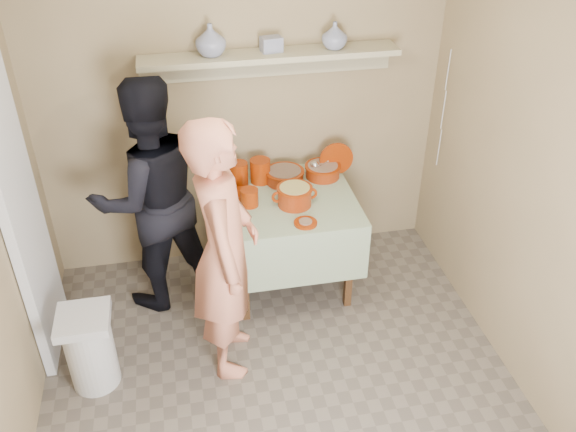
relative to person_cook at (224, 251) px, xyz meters
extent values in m
plane|color=#60564C|center=(0.28, -0.56, -0.88)|extent=(3.50, 3.50, 0.00)
cube|color=silver|center=(-1.18, 0.39, 0.12)|extent=(0.06, 0.70, 2.00)
cylinder|color=maroon|center=(0.21, 0.97, -0.02)|extent=(0.14, 0.14, 0.18)
cylinder|color=maroon|center=(0.38, 0.98, -0.02)|extent=(0.15, 0.15, 0.18)
cylinder|color=maroon|center=(0.25, 0.67, -0.05)|extent=(0.13, 0.13, 0.13)
cylinder|color=maroon|center=(0.21, 0.79, -0.09)|extent=(0.15, 0.15, 0.05)
cylinder|color=maroon|center=(0.97, 1.00, 0.01)|extent=(0.26, 0.04, 0.26)
imported|color=navy|center=(0.93, 1.06, 0.94)|extent=(0.18, 0.18, 0.18)
imported|color=navy|center=(0.08, 1.08, 0.95)|extent=(0.28, 0.28, 0.21)
cube|color=navy|center=(0.49, 1.08, 0.89)|extent=(0.16, 0.12, 0.10)
imported|color=#CE7659|center=(0.00, 0.00, 0.00)|extent=(0.49, 0.68, 1.75)
imported|color=black|center=(-0.43, 0.74, -0.01)|extent=(1.01, 0.89, 1.74)
cube|color=#927D59|center=(0.28, 1.20, 0.42)|extent=(3.00, 0.02, 2.60)
cube|color=#927D59|center=(1.79, -0.56, 0.42)|extent=(0.02, 3.50, 2.60)
cube|color=#4C2D16|center=(0.15, 0.34, -0.52)|extent=(0.05, 0.05, 0.71)
cube|color=#4C2D16|center=(0.91, 0.34, -0.52)|extent=(0.05, 0.05, 0.71)
cube|color=#4C2D16|center=(0.15, 1.10, -0.52)|extent=(0.05, 0.05, 0.71)
cube|color=#4C2D16|center=(0.91, 1.10, -0.52)|extent=(0.05, 0.05, 0.71)
cube|color=#4C2D16|center=(0.53, 0.72, -0.15)|extent=(0.90, 0.90, 0.04)
cube|color=#28591E|center=(0.53, 0.72, -0.12)|extent=(0.96, 0.96, 0.01)
cube|color=#28591E|center=(0.53, 0.24, -0.34)|extent=(0.96, 0.01, 0.44)
cube|color=#28591E|center=(0.53, 1.20, -0.34)|extent=(0.96, 0.01, 0.44)
cube|color=#28591E|center=(0.05, 0.72, -0.34)|extent=(0.01, 0.96, 0.44)
cube|color=#28591E|center=(1.01, 0.72, -0.34)|extent=(0.01, 0.96, 0.44)
cylinder|color=maroon|center=(0.55, 0.94, -0.07)|extent=(0.28, 0.28, 0.09)
cylinder|color=maroon|center=(0.55, 0.94, -0.03)|extent=(0.30, 0.30, 0.01)
cylinder|color=brown|center=(0.55, 0.94, -0.04)|extent=(0.25, 0.25, 0.05)
cylinder|color=maroon|center=(0.85, 0.97, -0.07)|extent=(0.26, 0.26, 0.09)
cylinder|color=maroon|center=(0.85, 0.97, -0.03)|extent=(0.28, 0.28, 0.01)
cylinder|color=#8C6B54|center=(0.85, 0.97, -0.04)|extent=(0.23, 0.23, 0.05)
cylinder|color=silver|center=(0.83, 0.84, 0.07)|extent=(0.01, 0.22, 0.16)
sphere|color=silver|center=(0.79, 0.96, -0.01)|extent=(0.07, 0.07, 0.07)
cylinder|color=maroon|center=(0.56, 0.61, -0.04)|extent=(0.24, 0.24, 0.14)
cylinder|color=maroon|center=(0.56, 0.61, 0.02)|extent=(0.25, 0.25, 0.01)
cylinder|color=tan|center=(0.56, 0.61, 0.00)|extent=(0.21, 0.21, 0.05)
torus|color=maroon|center=(0.44, 0.61, -0.04)|extent=(0.09, 0.02, 0.09)
torus|color=maroon|center=(0.68, 0.61, -0.04)|extent=(0.09, 0.02, 0.09)
cylinder|color=maroon|center=(0.58, 0.36, -0.11)|extent=(0.16, 0.16, 0.02)
cylinder|color=#8C6B54|center=(0.58, 0.36, -0.09)|extent=(0.09, 0.09, 0.01)
cube|color=tan|center=(0.48, 1.06, 0.82)|extent=(1.80, 0.25, 0.04)
cube|color=tan|center=(0.48, 1.18, 0.72)|extent=(1.80, 0.02, 0.18)
cylinder|color=silver|center=(-0.88, -0.05, -0.63)|extent=(0.30, 0.30, 0.50)
cube|color=silver|center=(-0.88, -0.05, -0.35)|extent=(0.32, 0.32, 0.06)
cylinder|color=silver|center=(1.75, 0.94, 0.67)|extent=(0.01, 0.01, 0.30)
cylinder|color=silver|center=(1.75, 0.92, 0.37)|extent=(0.01, 0.01, 0.30)
cylinder|color=silver|center=(1.75, 0.90, 0.07)|extent=(0.01, 0.01, 0.30)
camera|label=1|loc=(-0.20, -2.97, 2.19)|focal=38.00mm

